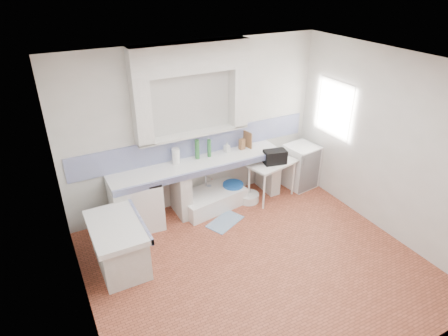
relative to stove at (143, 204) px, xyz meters
name	(u,v)px	position (x,y,z in m)	size (l,w,h in m)	color
floor	(256,265)	(1.11, -1.68, -0.40)	(4.50, 4.50, 0.00)	#A24E35
ceiling	(266,68)	(1.11, -1.68, 2.40)	(4.50, 4.50, 0.00)	silver
wall_back	(196,127)	(1.11, 0.32, 1.00)	(4.50, 4.50, 0.00)	silver
wall_front	(386,282)	(1.11, -3.68, 1.00)	(4.50, 4.50, 0.00)	silver
wall_left	(75,230)	(-1.14, -1.68, 1.00)	(4.50, 4.50, 0.00)	silver
wall_right	(387,145)	(3.36, -1.68, 1.00)	(4.50, 4.50, 0.00)	silver
alcove_mass	(191,58)	(1.01, 0.20, 2.17)	(1.90, 0.25, 0.45)	silver
window_frame	(342,108)	(3.53, -0.48, 1.20)	(0.35, 0.86, 1.06)	#351C11
lace_valance	(339,87)	(3.39, -0.48, 1.58)	(0.01, 0.84, 0.24)	white
counter_slab	(199,165)	(1.01, 0.02, 0.46)	(3.00, 0.60, 0.08)	white
counter_lip	(206,172)	(1.01, -0.26, 0.46)	(3.00, 0.04, 0.10)	navy
counter_pier_left	(119,209)	(-0.39, 0.02, 0.01)	(0.20, 0.55, 0.82)	silver
counter_pier_mid	(181,193)	(0.66, 0.02, 0.01)	(0.20, 0.55, 0.82)	silver
counter_pier_right	(268,170)	(2.41, 0.02, 0.01)	(0.20, 0.55, 0.82)	silver
peninsula_top	(116,227)	(-0.59, -0.78, 0.26)	(0.70, 1.10, 0.08)	white
peninsula_base	(120,247)	(-0.59, -0.78, -0.09)	(0.60, 1.00, 0.62)	silver
peninsula_lip	(140,220)	(-0.26, -0.78, 0.26)	(0.04, 1.10, 0.10)	navy
backsplash	(197,144)	(1.11, 0.31, 0.70)	(4.27, 0.03, 0.40)	navy
stove	(143,204)	(0.00, 0.00, 0.00)	(0.57, 0.55, 0.81)	white
sink	(212,200)	(1.20, -0.02, -0.27)	(1.15, 0.62, 0.28)	white
side_table	(271,180)	(2.31, -0.24, -0.05)	(0.86, 0.48, 0.04)	white
fridge	(301,166)	(3.04, -0.13, 0.01)	(0.54, 0.54, 0.83)	white
bucket_red	(205,205)	(1.03, -0.10, -0.27)	(0.28, 0.28, 0.26)	red
bucket_orange	(216,199)	(1.30, 0.01, -0.29)	(0.25, 0.25, 0.23)	#CF6C0D
bucket_blue	(233,192)	(1.64, -0.01, -0.23)	(0.37, 0.37, 0.34)	#1956B1
basin_white	(249,197)	(1.88, -0.17, -0.33)	(0.38, 0.38, 0.15)	white
water_bottle_a	(199,196)	(1.05, 0.17, -0.26)	(0.08, 0.08, 0.29)	silver
water_bottle_b	(209,193)	(1.25, 0.17, -0.25)	(0.08, 0.08, 0.31)	silver
black_bag	(275,157)	(2.32, -0.27, 0.43)	(0.39, 0.22, 0.24)	black
green_bottle_a	(197,149)	(1.05, 0.17, 0.67)	(0.07, 0.07, 0.34)	#2B6B32
green_bottle_b	(209,148)	(1.26, 0.15, 0.65)	(0.07, 0.07, 0.31)	#2B6B32
knife_block	(242,144)	(1.90, 0.15, 0.59)	(0.10, 0.08, 0.19)	#8F5F39
cutting_board	(248,140)	(2.03, 0.17, 0.64)	(0.02, 0.22, 0.30)	#8F5F39
paper_towel	(176,156)	(0.66, 0.17, 0.63)	(0.13, 0.13, 0.26)	white
soap_bottle	(227,147)	(1.61, 0.17, 0.59)	(0.09, 0.09, 0.19)	white
rug	(225,222)	(1.20, -0.55, -0.40)	(0.63, 0.36, 0.01)	#2D5D8D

